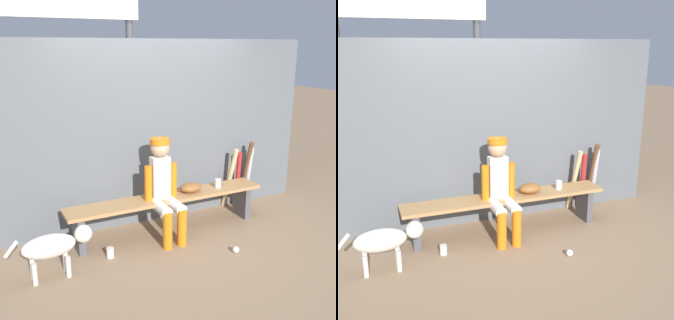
{
  "view_description": "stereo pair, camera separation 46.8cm",
  "coord_description": "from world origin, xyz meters",
  "views": [
    {
      "loc": [
        -2.04,
        -4.08,
        2.2
      ],
      "look_at": [
        0.0,
        0.0,
        0.91
      ],
      "focal_mm": 43.41,
      "sensor_mm": 36.0,
      "label": 1
    },
    {
      "loc": [
        -1.61,
        -4.27,
        2.2
      ],
      "look_at": [
        0.0,
        0.0,
        0.91
      ],
      "focal_mm": 43.41,
      "sensor_mm": 36.0,
      "label": 2
    }
  ],
  "objects": [
    {
      "name": "dog",
      "position": [
        -1.43,
        -0.41,
        0.34
      ],
      "size": [
        0.84,
        0.2,
        0.49
      ],
      "color": "beige",
      "rests_on": "ground_plane"
    },
    {
      "name": "bat_aluminum_red",
      "position": [
        1.23,
        0.29,
        0.4
      ],
      "size": [
        0.09,
        0.14,
        0.81
      ],
      "primitive_type": "cylinder",
      "rotation": [
        0.09,
        0.0,
        -0.2
      ],
      "color": "#B22323",
      "rests_on": "ground_plane"
    },
    {
      "name": "baseball_glove",
      "position": [
        0.31,
        0.0,
        0.52
      ],
      "size": [
        0.28,
        0.2,
        0.12
      ],
      "primitive_type": "ellipsoid",
      "color": "brown",
      "rests_on": "dugout_bench"
    },
    {
      "name": "bat_wood_natural",
      "position": [
        1.1,
        0.3,
        0.44
      ],
      "size": [
        0.11,
        0.28,
        0.87
      ],
      "primitive_type": "cylinder",
      "rotation": [
        0.24,
        0.0,
        0.18
      ],
      "color": "tan",
      "rests_on": "ground_plane"
    },
    {
      "name": "bat_aluminum_silver",
      "position": [
        1.42,
        0.31,
        0.43
      ],
      "size": [
        0.07,
        0.18,
        0.86
      ],
      "primitive_type": "cylinder",
      "rotation": [
        0.14,
        0.0,
        0.05
      ],
      "color": "#B7B7BC",
      "rests_on": "ground_plane"
    },
    {
      "name": "cup_on_bench",
      "position": [
        0.71,
        -0.0,
        0.52
      ],
      "size": [
        0.08,
        0.08,
        0.11
      ],
      "primitive_type": "cylinder",
      "color": "silver",
      "rests_on": "dugout_bench"
    },
    {
      "name": "bat_wood_dark",
      "position": [
        1.39,
        0.33,
        0.47
      ],
      "size": [
        0.09,
        0.27,
        0.93
      ],
      "primitive_type": "cylinder",
      "rotation": [
        0.22,
        0.0,
        0.09
      ],
      "color": "brown",
      "rests_on": "ground_plane"
    },
    {
      "name": "player_seated",
      "position": [
        -0.1,
        -0.11,
        0.65
      ],
      "size": [
        0.41,
        0.55,
        1.18
      ],
      "color": "silver",
      "rests_on": "ground_plane"
    },
    {
      "name": "ground_plane",
      "position": [
        0.0,
        0.0,
        0.0
      ],
      "size": [
        30.0,
        30.0,
        0.0
      ],
      "primitive_type": "plane",
      "color": "#937556"
    },
    {
      "name": "scoreboard",
      "position": [
        -0.77,
        1.32,
        2.57
      ],
      "size": [
        2.31,
        0.27,
        3.64
      ],
      "color": "#3F3F42",
      "rests_on": "ground_plane"
    },
    {
      "name": "chainlink_fence",
      "position": [
        0.0,
        0.44,
        1.14
      ],
      "size": [
        4.52,
        0.03,
        2.28
      ],
      "primitive_type": "cube",
      "color": "#595E63",
      "rests_on": "ground_plane"
    },
    {
      "name": "baseball",
      "position": [
        0.43,
        -0.81,
        0.04
      ],
      "size": [
        0.07,
        0.07,
        0.07
      ],
      "primitive_type": "sphere",
      "color": "white",
      "rests_on": "ground_plane"
    },
    {
      "name": "dugout_bench",
      "position": [
        0.0,
        0.0,
        0.36
      ],
      "size": [
        2.49,
        0.36,
        0.46
      ],
      "color": "#AD7F4C",
      "rests_on": "ground_plane"
    },
    {
      "name": "cup_on_ground",
      "position": [
        -0.84,
        -0.29,
        0.06
      ],
      "size": [
        0.08,
        0.08,
        0.11
      ],
      "primitive_type": "cylinder",
      "color": "silver",
      "rests_on": "ground_plane"
    }
  ]
}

